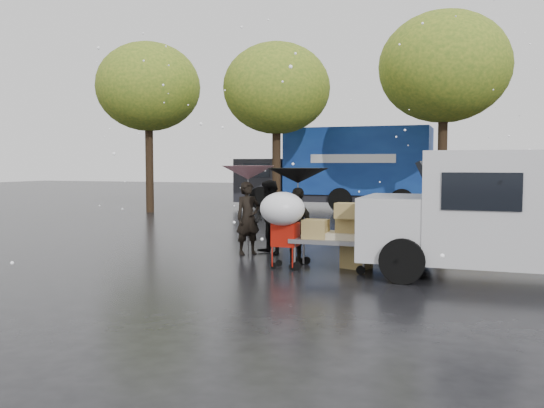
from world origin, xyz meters
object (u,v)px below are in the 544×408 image
(blue_truck, at_px, (339,169))
(yellow_taxi, at_px, (489,197))
(shopping_cart, at_px, (283,213))
(vendor_cart, at_px, (337,231))
(person_pink, at_px, (248,218))
(white_van, at_px, (519,212))
(person_black, at_px, (298,225))

(blue_truck, xyz_separation_m, yellow_taxi, (6.07, -0.49, -1.08))
(shopping_cart, xyz_separation_m, blue_truck, (-2.22, 14.26, 0.69))
(vendor_cart, height_order, blue_truck, blue_truck)
(shopping_cart, bearing_deg, person_pink, 131.29)
(white_van, bearing_deg, person_pink, 168.94)
(person_black, bearing_deg, shopping_cart, 119.05)
(vendor_cart, xyz_separation_m, yellow_taxi, (2.90, 13.45, -0.05))
(white_van, height_order, blue_truck, blue_truck)
(person_black, distance_m, yellow_taxi, 13.55)
(blue_truck, bearing_deg, yellow_taxi, -4.64)
(vendor_cart, xyz_separation_m, shopping_cart, (-0.96, -0.31, 0.34))
(vendor_cart, distance_m, blue_truck, 14.34)
(white_van, distance_m, yellow_taxi, 13.35)
(white_van, bearing_deg, vendor_cart, -178.00)
(vendor_cart, bearing_deg, blue_truck, 102.83)
(person_black, xyz_separation_m, vendor_cart, (0.90, -0.44, -0.03))
(person_pink, relative_size, vendor_cart, 1.05)
(white_van, relative_size, blue_truck, 0.59)
(person_pink, height_order, shopping_cart, person_pink)
(person_pink, height_order, person_black, person_pink)
(shopping_cart, xyz_separation_m, yellow_taxi, (3.86, 13.77, -0.38))
(vendor_cart, relative_size, white_van, 0.31)
(yellow_taxi, bearing_deg, person_pink, 157.01)
(vendor_cart, relative_size, shopping_cart, 1.04)
(vendor_cart, xyz_separation_m, blue_truck, (-3.18, 13.95, 1.03))
(person_black, height_order, vendor_cart, person_black)
(shopping_cart, distance_m, white_van, 4.11)
(person_pink, distance_m, yellow_taxi, 13.33)
(person_pink, height_order, vendor_cart, person_pink)
(vendor_cart, relative_size, yellow_taxi, 0.38)
(person_black, xyz_separation_m, white_van, (4.03, -0.34, 0.40))
(person_pink, distance_m, person_black, 1.53)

